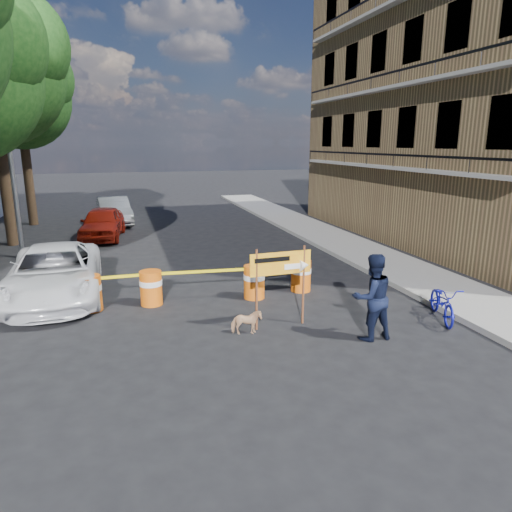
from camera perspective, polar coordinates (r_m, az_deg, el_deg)
ground at (r=9.70m, az=-0.55°, el=-10.99°), size 120.00×120.00×0.00m
sidewalk_east at (r=17.30m, az=13.87°, el=0.12°), size 2.40×40.00×0.15m
apartment_building at (r=21.96m, az=25.90°, el=17.62°), size 8.00×16.00×12.00m
tree_far at (r=25.91m, az=-27.39°, el=17.18°), size 5.04×4.80×8.84m
streetlamp at (r=18.30m, az=-28.43°, el=13.23°), size 1.25×0.18×8.00m
barrel_far_left at (r=12.11m, az=-20.03°, el=-4.30°), size 0.58×0.58×0.90m
barrel_mid_left at (r=12.10m, az=-12.99°, el=-3.82°), size 0.58×0.58×0.90m
barrel_mid_right at (r=12.28m, az=-0.23°, el=-3.17°), size 0.58×0.58×0.90m
barrel_far_right at (r=12.95m, az=5.63°, el=-2.34°), size 0.58×0.58×0.90m
detour_sign at (r=10.22m, az=4.09°, el=-1.58°), size 1.44×0.28×1.86m
pedestrian at (r=9.94m, az=14.30°, el=-5.00°), size 0.94×0.74×1.87m
bicycle at (r=11.55m, az=22.47°, el=-3.48°), size 0.87×1.03×1.68m
dog at (r=10.07m, az=-1.21°, el=-8.29°), size 0.70×0.40×0.56m
suv_white at (r=13.38m, az=-23.92°, el=-1.96°), size 2.45×5.08×1.39m
sedan_red at (r=21.09m, az=-18.65°, el=3.94°), size 2.10×4.20×1.37m
sedan_silver at (r=24.69m, az=-17.33°, el=5.41°), size 1.91×4.31×1.37m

